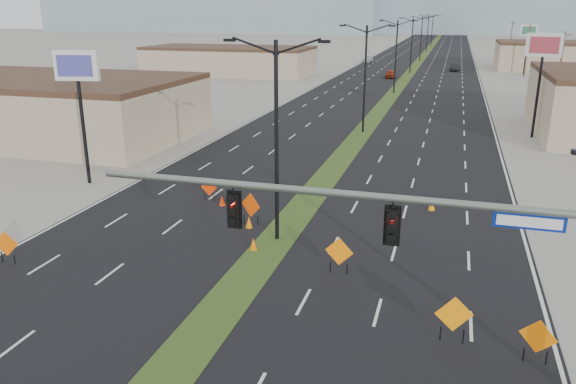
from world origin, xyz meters
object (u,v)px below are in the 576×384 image
(construction_sign_4, at_px, (454,316))
(pole_sign_east_far, at_px, (528,34))
(streetlight_2, at_px, (396,54))
(pole_sign_west, at_px, (77,77))
(cone_2, at_px, (432,205))
(construction_sign_1, at_px, (251,206))
(streetlight_0, at_px, (276,137))
(construction_sign_2, at_px, (209,188))
(streetlight_4, at_px, (421,37))
(signal_mast, at_px, (456,247))
(construction_sign_3, at_px, (339,253))
(pole_sign_east_near, at_px, (543,53))
(cone_0, at_px, (249,222))
(streetlight_6, at_px, (432,29))
(construction_sign_0, at_px, (6,245))
(streetlight_1, at_px, (365,76))
(construction_sign_5, at_px, (538,338))
(streetlight_5, at_px, (428,33))
(car_far, at_px, (368,60))
(cone_1, at_px, (253,244))
(car_mid, at_px, (455,67))
(cone_3, at_px, (222,201))
(streetlight_3, at_px, (412,44))
(car_left, at_px, (390,74))

(construction_sign_4, distance_m, pole_sign_east_far, 95.80)
(streetlight_2, distance_m, pole_sign_west, 52.42)
(cone_2, xyz_separation_m, pole_sign_west, (-22.84, -0.87, 6.86))
(construction_sign_1, bearing_deg, cone_2, 53.42)
(streetlight_0, height_order, construction_sign_4, streetlight_0)
(construction_sign_1, bearing_deg, construction_sign_2, 165.82)
(streetlight_4, distance_m, construction_sign_4, 119.69)
(signal_mast, distance_m, construction_sign_3, 9.22)
(pole_sign_east_near, bearing_deg, cone_0, -104.62)
(cone_0, bearing_deg, signal_mast, -46.55)
(construction_sign_1, height_order, pole_sign_east_near, pole_sign_east_near)
(streetlight_6, relative_size, construction_sign_0, 6.22)
(streetlight_4, bearing_deg, streetlight_1, -90.00)
(construction_sign_5, relative_size, pole_sign_east_far, 0.18)
(streetlight_5, height_order, pole_sign_west, streetlight_5)
(signal_mast, bearing_deg, cone_2, 93.69)
(car_far, xyz_separation_m, cone_1, (10.27, -105.50, -0.33))
(streetlight_1, bearing_deg, construction_sign_2, -104.15)
(construction_sign_2, height_order, pole_sign_east_near, pole_sign_east_near)
(car_mid, bearing_deg, streetlight_6, 102.23)
(construction_sign_5, bearing_deg, cone_3, 162.58)
(streetlight_3, bearing_deg, cone_3, -93.41)
(streetlight_6, distance_m, pole_sign_west, 162.82)
(streetlight_3, bearing_deg, streetlight_5, 90.00)
(streetlight_6, distance_m, car_left, 93.09)
(streetlight_2, relative_size, construction_sign_0, 6.22)
(construction_sign_4, relative_size, cone_2, 2.65)
(streetlight_2, xyz_separation_m, cone_0, (-1.94, -54.92, -5.09))
(cone_3, bearing_deg, construction_sign_1, -42.10)
(streetlight_1, distance_m, pole_sign_east_near, 15.85)
(streetlight_6, height_order, car_left, streetlight_6)
(streetlight_1, relative_size, cone_3, 15.46)
(construction_sign_1, height_order, construction_sign_5, construction_sign_1)
(streetlight_5, height_order, construction_sign_3, streetlight_5)
(streetlight_2, relative_size, pole_sign_west, 1.13)
(car_mid, xyz_separation_m, pole_sign_east_far, (12.25, -3.01, 6.42))
(streetlight_4, bearing_deg, streetlight_6, 90.00)
(streetlight_0, xyz_separation_m, car_left, (-2.65, 75.07, -4.72))
(streetlight_3, relative_size, car_left, 2.45)
(car_left, xyz_separation_m, pole_sign_east_near, (18.20, -44.95, 6.95))
(car_mid, relative_size, cone_0, 6.85)
(signal_mast, height_order, construction_sign_2, signal_mast)
(car_left, relative_size, construction_sign_5, 2.51)
(streetlight_3, distance_m, car_left, 10.44)
(construction_sign_3, bearing_deg, construction_sign_5, -26.34)
(cone_0, bearing_deg, cone_1, -65.87)
(construction_sign_3, relative_size, cone_0, 2.66)
(streetlight_3, height_order, streetlight_5, same)
(construction_sign_2, relative_size, cone_2, 2.10)
(streetlight_2, relative_size, construction_sign_4, 5.57)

